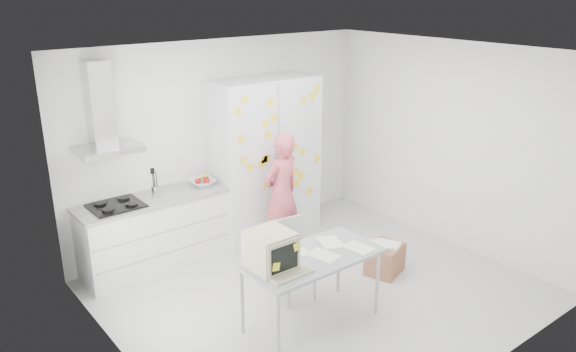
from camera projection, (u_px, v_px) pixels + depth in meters
floor at (319, 291)px, 6.49m from camera, size 4.50×4.00×0.02m
walls at (281, 164)px, 6.58m from camera, size 4.52×4.01×2.70m
ceiling at (324, 53)px, 5.60m from camera, size 4.50×4.00×0.02m
counter_run at (155, 232)px, 6.90m from camera, size 1.84×0.63×1.28m
range_hood at (102, 117)px, 6.24m from camera, size 0.70×0.48×1.01m
tall_cabinet at (264, 159)px, 7.63m from camera, size 1.50×0.68×2.20m
person at (282, 193)px, 7.22m from camera, size 0.64×0.47×1.60m
desk at (287, 255)px, 5.45m from camera, size 1.44×0.73×1.15m
chair at (292, 254)px, 6.25m from camera, size 0.47×0.47×0.91m
cardboard_box at (385, 258)px, 6.84m from camera, size 0.54×0.48×0.39m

